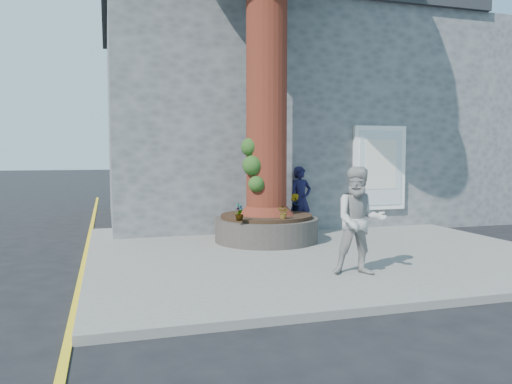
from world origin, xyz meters
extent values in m
plane|color=black|center=(0.00, 0.00, 0.00)|extent=(120.00, 120.00, 0.00)
cube|color=slate|center=(1.50, 1.00, 0.06)|extent=(9.00, 8.00, 0.12)
cube|color=yellow|center=(-3.05, 1.00, 0.00)|extent=(0.10, 30.00, 0.01)
cube|color=#535559|center=(2.50, 7.20, 3.00)|extent=(10.00, 8.00, 6.00)
cube|color=black|center=(2.50, 7.20, 6.15)|extent=(10.30, 8.30, 0.30)
cube|color=white|center=(4.30, 3.14, 1.70)|extent=(1.50, 0.12, 2.20)
cube|color=silver|center=(4.30, 3.08, 1.70)|extent=(1.25, 0.04, 1.95)
cube|color=silver|center=(4.30, 3.06, 1.80)|extent=(0.90, 0.02, 1.30)
cube|color=#535559|center=(10.50, 7.20, 3.00)|extent=(6.00, 8.00, 6.00)
cylinder|color=black|center=(0.80, 2.00, 0.38)|extent=(2.30, 2.30, 0.52)
cylinder|color=black|center=(0.80, 2.00, 0.68)|extent=(2.04, 2.04, 0.08)
cylinder|color=#4C2313|center=(0.80, 2.00, 4.47)|extent=(0.90, 0.90, 7.50)
cone|color=#4C2313|center=(0.80, 2.00, 1.07)|extent=(1.24, 1.24, 0.70)
sphere|color=#1C4015|center=(0.42, 1.80, 1.82)|extent=(0.44, 0.44, 0.44)
sphere|color=#1C4015|center=(0.48, 1.70, 1.42)|extent=(0.36, 0.36, 0.36)
sphere|color=#1C4015|center=(0.40, 1.92, 2.22)|extent=(0.40, 0.40, 0.40)
imported|color=black|center=(1.98, 2.92, 0.94)|extent=(0.66, 0.50, 1.64)
imported|color=#A39F9C|center=(1.28, -1.41, 0.99)|extent=(1.01, 0.89, 1.75)
cube|color=white|center=(2.15, 2.74, 0.26)|extent=(0.21, 0.15, 0.28)
imported|color=gray|center=(-0.05, 1.15, 0.90)|extent=(0.23, 0.23, 0.37)
imported|color=gray|center=(1.65, 2.43, 0.93)|extent=(0.30, 0.30, 0.41)
imported|color=gray|center=(-0.05, 1.15, 0.87)|extent=(0.23, 0.23, 0.30)
imported|color=gray|center=(0.91, 1.15, 0.86)|extent=(0.27, 0.29, 0.28)
camera|label=1|loc=(-2.60, -8.54, 2.07)|focal=35.00mm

